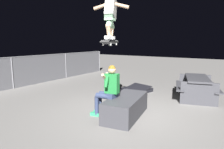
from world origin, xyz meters
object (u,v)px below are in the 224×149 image
skateboard (110,42)px  picnic_table_back (197,84)px  kicker_ramp (133,91)px  skater_airborne (111,13)px  person_sitting_on_ledge (108,88)px  ledge_box_main (126,107)px

skateboard → picnic_table_back: (3.10, -1.50, -1.43)m
kicker_ramp → skater_airborne: bearing=-165.1°
skateboard → kicker_ramp: size_ratio=0.72×
picnic_table_back → kicker_ramp: bearing=100.6°
skateboard → kicker_ramp: bearing=14.9°
kicker_ramp → picnic_table_back: (0.41, -2.22, 0.45)m
person_sitting_on_ledge → skateboard: skateboard is taller
person_sitting_on_ledge → skater_airborne: (-0.00, -0.08, 1.85)m
picnic_table_back → person_sitting_on_ledge: bearing=152.3°
ledge_box_main → skateboard: size_ratio=1.63×
skater_airborne → kicker_ramp: 3.74m
skateboard → skater_airborne: (0.05, 0.02, 0.69)m
person_sitting_on_ledge → picnic_table_back: (3.05, -1.60, -0.27)m
skateboard → picnic_table_back: 3.73m
skateboard → kicker_ramp: (2.69, 0.72, -1.88)m
ledge_box_main → picnic_table_back: (2.78, -1.22, 0.24)m
ledge_box_main → skateboard: 1.72m
kicker_ramp → picnic_table_back: size_ratio=0.72×
skateboard → picnic_table_back: skateboard is taller
ledge_box_main → skater_airborne: (-0.27, 0.30, 2.35)m
skater_airborne → kicker_ramp: (2.63, 0.70, -2.56)m
skateboard → kicker_ramp: 3.36m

